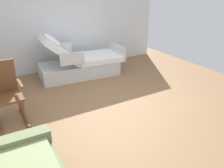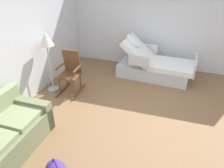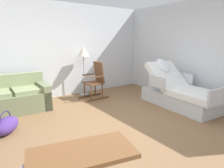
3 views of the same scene
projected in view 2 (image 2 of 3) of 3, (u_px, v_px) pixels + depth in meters
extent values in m
plane|color=olive|center=(141.00, 116.00, 4.54)|extent=(6.61, 6.61, 0.00)
cube|color=silver|center=(21.00, 42.00, 4.58)|extent=(5.47, 0.10, 2.70)
cube|color=silver|center=(162.00, 23.00, 6.11)|extent=(0.10, 5.49, 2.70)
cube|color=silver|center=(153.00, 71.00, 6.04)|extent=(1.02, 1.99, 0.35)
cube|color=white|center=(171.00, 66.00, 5.77)|extent=(1.00, 1.22, 0.14)
cube|color=white|center=(138.00, 50.00, 5.92)|extent=(0.97, 0.88, 0.71)
ellipsoid|color=white|center=(134.00, 41.00, 5.84)|extent=(0.37, 0.48, 0.41)
cube|color=silver|center=(139.00, 61.00, 5.51)|extent=(0.08, 0.56, 0.28)
cube|color=silver|center=(148.00, 48.00, 6.33)|extent=(0.08, 0.56, 0.28)
cube|color=silver|center=(195.00, 65.00, 5.52)|extent=(0.95, 0.12, 0.36)
cylinder|color=black|center=(122.00, 75.00, 6.07)|extent=(0.10, 0.10, 0.10)
cylinder|color=black|center=(130.00, 66.00, 6.65)|extent=(0.10, 0.10, 0.10)
cylinder|color=black|center=(180.00, 86.00, 5.55)|extent=(0.10, 0.10, 0.10)
cylinder|color=black|center=(183.00, 74.00, 6.14)|extent=(0.10, 0.10, 0.10)
cube|color=#737D57|center=(6.00, 141.00, 3.59)|extent=(1.61, 0.87, 0.45)
cube|color=gray|center=(20.00, 116.00, 3.76)|extent=(0.68, 0.65, 0.10)
cube|color=#737D57|center=(32.00, 113.00, 4.14)|extent=(0.19, 0.85, 0.60)
cube|color=brown|center=(63.00, 89.00, 5.45)|extent=(0.76, 0.06, 0.05)
cube|color=brown|center=(79.00, 92.00, 5.35)|extent=(0.76, 0.06, 0.05)
cylinder|color=brown|center=(74.00, 87.00, 5.09)|extent=(0.04, 0.04, 0.40)
cylinder|color=brown|center=(60.00, 85.00, 5.18)|extent=(0.04, 0.04, 0.40)
cylinder|color=brown|center=(80.00, 80.00, 5.40)|extent=(0.04, 0.04, 0.40)
cylinder|color=brown|center=(67.00, 78.00, 5.49)|extent=(0.04, 0.04, 0.40)
cube|color=brown|center=(69.00, 76.00, 5.19)|extent=(0.47, 0.49, 0.04)
cube|color=brown|center=(72.00, 61.00, 5.21)|extent=(0.13, 0.43, 0.60)
cube|color=brown|center=(77.00, 69.00, 5.01)|extent=(0.39, 0.05, 0.03)
cube|color=brown|center=(59.00, 67.00, 5.12)|extent=(0.39, 0.05, 0.03)
cylinder|color=#B2B5BA|center=(54.00, 89.00, 5.49)|extent=(0.28, 0.28, 0.03)
cylinder|color=#B2B5BA|center=(50.00, 68.00, 5.20)|extent=(0.03, 0.03, 1.15)
cone|color=silver|center=(46.00, 39.00, 4.85)|extent=(0.34, 0.34, 0.30)
torus|color=#312055|center=(56.00, 168.00, 3.04)|extent=(0.21, 0.24, 0.30)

